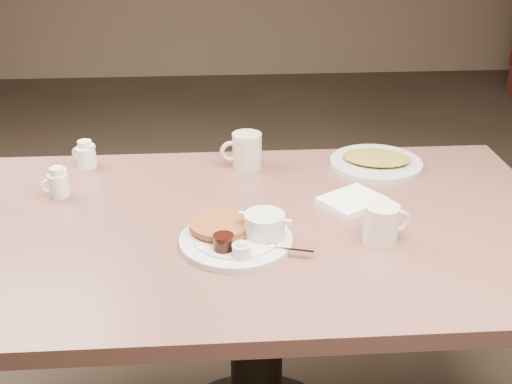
{
  "coord_description": "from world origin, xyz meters",
  "views": [
    {
      "loc": [
        -0.1,
        -1.37,
        1.5
      ],
      "look_at": [
        0.0,
        0.02,
        0.82
      ],
      "focal_mm": 45.37,
      "sensor_mm": 36.0,
      "label": 1
    }
  ],
  "objects": [
    {
      "name": "napkin",
      "position": [
        0.25,
        0.07,
        0.76
      ],
      "size": [
        0.19,
        0.18,
        0.02
      ],
      "color": "white",
      "rests_on": "diner_table"
    },
    {
      "name": "coffee_mug_near",
      "position": [
        0.28,
        -0.11,
        0.8
      ],
      "size": [
        0.12,
        0.1,
        0.09
      ],
      "color": "white",
      "rests_on": "diner_table"
    },
    {
      "name": "hash_plate",
      "position": [
        0.37,
        0.32,
        0.76
      ],
      "size": [
        0.32,
        0.32,
        0.04
      ],
      "color": "beige",
      "rests_on": "diner_table"
    },
    {
      "name": "creamer_left",
      "position": [
        -0.5,
        0.18,
        0.79
      ],
      "size": [
        0.07,
        0.06,
        0.08
      ],
      "color": "white",
      "rests_on": "diner_table"
    },
    {
      "name": "main_plate",
      "position": [
        -0.05,
        -0.1,
        0.77
      ],
      "size": [
        0.34,
        0.34,
        0.07
      ],
      "color": "silver",
      "rests_on": "diner_table"
    },
    {
      "name": "creamer_right",
      "position": [
        -0.46,
        0.36,
        0.79
      ],
      "size": [
        0.08,
        0.06,
        0.08
      ],
      "color": "white",
      "rests_on": "diner_table"
    },
    {
      "name": "coffee_mug_far",
      "position": [
        -0.01,
        0.34,
        0.8
      ],
      "size": [
        0.12,
        0.09,
        0.1
      ],
      "color": "beige",
      "rests_on": "diner_table"
    },
    {
      "name": "diner_table",
      "position": [
        0.0,
        0.0,
        0.58
      ],
      "size": [
        1.5,
        0.9,
        0.75
      ],
      "color": "#84564C",
      "rests_on": "ground"
    }
  ]
}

